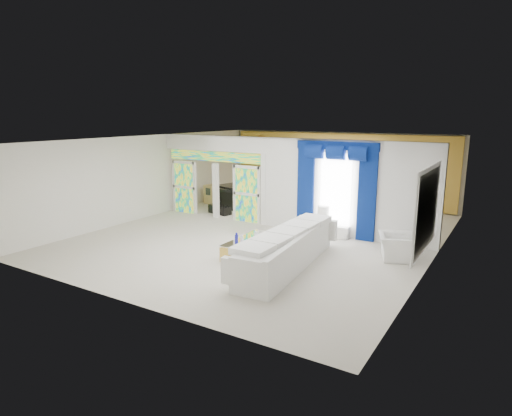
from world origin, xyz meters
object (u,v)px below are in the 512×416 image
Objects in this scene: white_sofa at (288,251)px; coffee_table at (249,247)px; grand_piano at (243,195)px; armchair at (396,247)px; console_table at (332,231)px.

coffee_table is (-1.35, 0.30, -0.20)m from white_sofa.
grand_piano reaches higher than white_sofa.
coffee_table is at bearing 96.26° from armchair.
console_table is at bearing 43.91° from armchair.
console_table is at bearing 85.85° from white_sofa.
grand_piano is (-4.94, 5.50, 0.04)m from white_sofa.
console_table is at bearing 65.67° from coffee_table.
armchair is (2.16, 2.03, -0.09)m from white_sofa.
grand_piano reaches higher than coffee_table.
armchair is (3.51, 1.73, 0.12)m from coffee_table.
white_sofa is 2.31× the size of coffee_table.
white_sofa is 3.98× the size of console_table.
console_table is (1.28, 2.83, -0.03)m from coffee_table.
console_table is at bearing -12.07° from grand_piano.
console_table is 5.42m from grand_piano.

